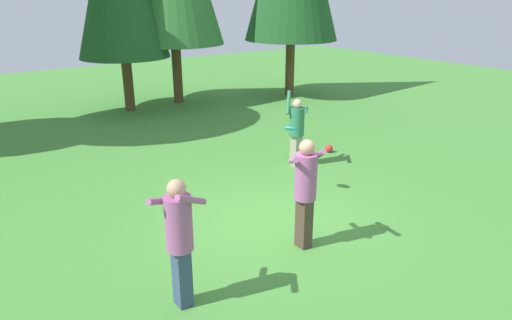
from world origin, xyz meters
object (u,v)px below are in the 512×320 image
Objects in this scene: person_bystander at (179,233)px; frisbee at (291,129)px; ball_red at (329,149)px; person_catcher at (305,185)px; person_thrower at (297,127)px.

person_bystander is 4.78× the size of frisbee.
person_bystander reaches higher than ball_red.
frisbee is at bearing -150.31° from ball_red.
person_bystander is at bearing 127.77° from person_catcher.
person_catcher is 4.78m from ball_red.
person_bystander is (-4.49, -2.98, 0.11)m from person_thrower.
ball_red is (3.57, 3.03, -0.97)m from person_catcher.
ball_red is (1.30, 0.22, -0.84)m from person_thrower.
ball_red is at bearing -16.24° from person_catcher.
person_thrower is 0.98× the size of person_catcher.
person_bystander is 3.74m from frisbee.
person_catcher is at bearing -139.67° from ball_red.
person_bystander is 6.69m from ball_red.
person_thrower is 1.78m from frisbee.
person_thrower is 3.61m from person_catcher.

